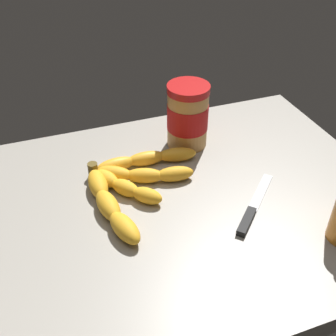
{
  "coord_description": "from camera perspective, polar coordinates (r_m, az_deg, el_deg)",
  "views": [
    {
      "loc": [
        19.92,
        54.42,
        52.52
      ],
      "look_at": [
        -1.07,
        -4.13,
        4.98
      ],
      "focal_mm": 44.14,
      "sensor_mm": 36.0,
      "label": 1
    }
  ],
  "objects": [
    {
      "name": "butter_knife",
      "position": [
        0.78,
        11.65,
        -5.38
      ],
      "size": [
        14.57,
        14.4,
        1.2
      ],
      "color": "silver",
      "rests_on": "ground_plane"
    },
    {
      "name": "peanut_butter_jar",
      "position": [
        0.9,
        2.72,
        7.21
      ],
      "size": [
        9.12,
        9.12,
        14.38
      ],
      "color": "#BF8442",
      "rests_on": "ground_plane"
    },
    {
      "name": "banana_bunch",
      "position": [
        0.81,
        -5.26,
        -2.0
      ],
      "size": [
        24.19,
        24.56,
        3.58
      ],
      "color": "gold",
      "rests_on": "ground_plane"
    },
    {
      "name": "ground_plane",
      "position": [
        0.8,
        0.28,
        -5.85
      ],
      "size": [
        86.57,
        62.06,
        3.95
      ],
      "primitive_type": "cube",
      "color": "gray"
    }
  ]
}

